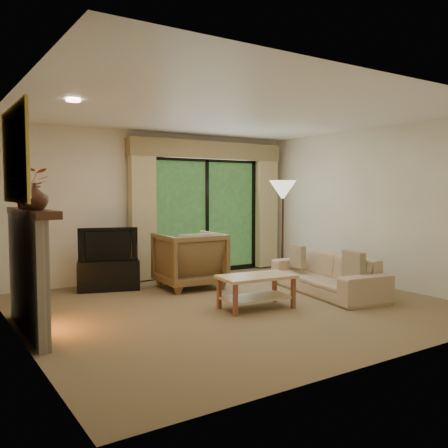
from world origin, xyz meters
TOP-DOWN VIEW (x-y plane):
  - floor at (0.00, 0.00)m, footprint 5.50×5.50m
  - ceiling at (0.00, 0.00)m, footprint 5.50×5.50m
  - wall_back at (0.00, 2.50)m, footprint 5.00×0.00m
  - wall_front at (0.00, -2.50)m, footprint 5.00×0.00m
  - wall_left at (-2.75, 0.00)m, footprint 0.00×5.00m
  - wall_right at (2.75, 0.00)m, footprint 0.00×5.00m
  - fireplace at (-2.63, 0.20)m, footprint 0.24×1.70m
  - mirror at (-2.71, 0.20)m, footprint 0.07×1.45m
  - sliding_door at (1.00, 2.45)m, footprint 2.26×0.10m
  - curtain_left at (-0.35, 2.34)m, footprint 0.45×0.18m
  - curtain_right at (2.35, 2.34)m, footprint 0.45×0.18m
  - cornice at (1.00, 2.36)m, footprint 3.20×0.24m
  - media_console at (-1.11, 1.95)m, footprint 1.03×0.70m
  - tv at (-1.11, 1.95)m, footprint 0.90×0.39m
  - armchair at (0.06, 1.43)m, footprint 1.03×1.06m
  - sofa at (1.61, -0.11)m, footprint 1.13×2.14m
  - pillow_near at (1.54, -0.70)m, footprint 0.17×0.41m
  - pillow_far at (1.54, 0.48)m, footprint 0.15×0.37m
  - coffee_table at (0.13, -0.29)m, footprint 1.05×0.65m
  - floor_lamp at (1.71, 1.06)m, footprint 0.49×0.49m
  - vase at (-2.61, -0.21)m, footprint 0.31×0.31m
  - branches at (-2.61, 0.09)m, footprint 0.40×0.35m

SIDE VIEW (x-z plane):
  - floor at x=0.00m, z-range 0.00..0.00m
  - coffee_table at x=0.13m, z-range 0.00..0.45m
  - media_console at x=-1.11m, z-range 0.00..0.47m
  - sofa at x=1.61m, z-range 0.00..0.60m
  - armchair at x=0.06m, z-range 0.00..0.91m
  - pillow_far at x=1.54m, z-range 0.32..0.68m
  - pillow_near at x=1.54m, z-range 0.31..0.71m
  - fireplace at x=-2.63m, z-range 0.00..1.37m
  - tv at x=-1.11m, z-range 0.47..1.00m
  - floor_lamp at x=1.71m, z-range 0.00..1.74m
  - sliding_door at x=1.00m, z-range 0.02..2.18m
  - curtain_left at x=-0.35m, z-range 0.02..2.38m
  - curtain_right at x=2.35m, z-range 0.02..2.38m
  - wall_back at x=0.00m, z-range -1.20..3.80m
  - wall_front at x=0.00m, z-range -1.20..3.80m
  - wall_left at x=-2.75m, z-range -1.20..3.80m
  - wall_right at x=2.75m, z-range -1.20..3.80m
  - vase at x=-2.61m, z-range 1.37..1.64m
  - branches at x=-2.61m, z-range 1.37..1.81m
  - mirror at x=-2.71m, z-range 1.44..2.46m
  - cornice at x=1.00m, z-range 2.16..2.48m
  - ceiling at x=0.00m, z-range 2.60..2.60m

